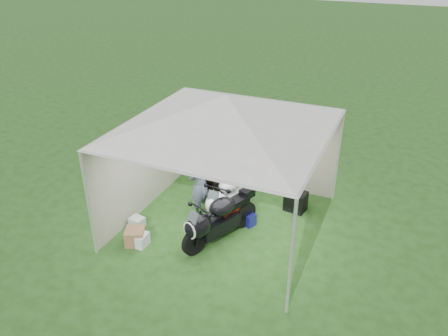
{
  "coord_description": "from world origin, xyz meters",
  "views": [
    {
      "loc": [
        3.19,
        -7.43,
        5.69
      ],
      "look_at": [
        -0.19,
        0.35,
        1.19
      ],
      "focal_mm": 35.0,
      "sensor_mm": 36.0,
      "label": 1
    }
  ],
  "objects_px": {
    "motorcycle_black": "(216,219)",
    "motorcycle_white": "(226,195)",
    "paddock_stand": "(247,218)",
    "person_blue_jacket": "(200,184)",
    "crate_1": "(135,237)",
    "person_dark_jacket": "(216,169)",
    "equipment_box": "(296,201)",
    "canopy_tent": "(226,115)",
    "crate_2": "(137,222)",
    "crate_0": "(138,239)"
  },
  "relations": [
    {
      "from": "person_dark_jacket",
      "to": "crate_1",
      "type": "xyz_separation_m",
      "value": [
        -0.94,
        -2.01,
        -0.81
      ]
    },
    {
      "from": "motorcycle_black",
      "to": "person_blue_jacket",
      "type": "relative_size",
      "value": 1.16
    },
    {
      "from": "canopy_tent",
      "to": "equipment_box",
      "type": "relative_size",
      "value": 11.97
    },
    {
      "from": "canopy_tent",
      "to": "equipment_box",
      "type": "distance_m",
      "value": 2.9
    },
    {
      "from": "motorcycle_black",
      "to": "person_dark_jacket",
      "type": "relative_size",
      "value": 0.97
    },
    {
      "from": "motorcycle_black",
      "to": "crate_0",
      "type": "height_order",
      "value": "motorcycle_black"
    },
    {
      "from": "motorcycle_white",
      "to": "motorcycle_black",
      "type": "bearing_deg",
      "value": -74.25
    },
    {
      "from": "crate_0",
      "to": "crate_2",
      "type": "height_order",
      "value": "crate_0"
    },
    {
      "from": "person_blue_jacket",
      "to": "person_dark_jacket",
      "type": "bearing_deg",
      "value": -178.31
    },
    {
      "from": "paddock_stand",
      "to": "crate_2",
      "type": "distance_m",
      "value": 2.44
    },
    {
      "from": "canopy_tent",
      "to": "crate_2",
      "type": "height_order",
      "value": "canopy_tent"
    },
    {
      "from": "person_dark_jacket",
      "to": "crate_2",
      "type": "relative_size",
      "value": 6.54
    },
    {
      "from": "equipment_box",
      "to": "crate_0",
      "type": "bearing_deg",
      "value": -135.71
    },
    {
      "from": "person_dark_jacket",
      "to": "motorcycle_black",
      "type": "bearing_deg",
      "value": 123.79
    },
    {
      "from": "paddock_stand",
      "to": "crate_2",
      "type": "height_order",
      "value": "paddock_stand"
    },
    {
      "from": "person_dark_jacket",
      "to": "person_blue_jacket",
      "type": "xyz_separation_m",
      "value": [
        -0.16,
        -0.51,
        -0.16
      ]
    },
    {
      "from": "equipment_box",
      "to": "crate_1",
      "type": "bearing_deg",
      "value": -136.48
    },
    {
      "from": "crate_0",
      "to": "crate_2",
      "type": "xyz_separation_m",
      "value": [
        -0.38,
        0.54,
        -0.03
      ]
    },
    {
      "from": "motorcycle_black",
      "to": "person_dark_jacket",
      "type": "xyz_separation_m",
      "value": [
        -0.58,
        1.26,
        0.43
      ]
    },
    {
      "from": "motorcycle_white",
      "to": "crate_0",
      "type": "bearing_deg",
      "value": -122.24
    },
    {
      "from": "equipment_box",
      "to": "crate_2",
      "type": "bearing_deg",
      "value": -145.94
    },
    {
      "from": "motorcycle_black",
      "to": "paddock_stand",
      "type": "distance_m",
      "value": 1.01
    },
    {
      "from": "motorcycle_white",
      "to": "motorcycle_black",
      "type": "distance_m",
      "value": 1.0
    },
    {
      "from": "motorcycle_black",
      "to": "crate_0",
      "type": "xyz_separation_m",
      "value": [
        -1.46,
        -0.76,
        -0.42
      ]
    },
    {
      "from": "person_blue_jacket",
      "to": "paddock_stand",
      "type": "bearing_deg",
      "value": 114.32
    },
    {
      "from": "person_blue_jacket",
      "to": "equipment_box",
      "type": "height_order",
      "value": "person_blue_jacket"
    },
    {
      "from": "motorcycle_black",
      "to": "equipment_box",
      "type": "bearing_deg",
      "value": 79.67
    },
    {
      "from": "crate_0",
      "to": "canopy_tent",
      "type": "bearing_deg",
      "value": 46.88
    },
    {
      "from": "person_dark_jacket",
      "to": "person_blue_jacket",
      "type": "relative_size",
      "value": 1.19
    },
    {
      "from": "crate_0",
      "to": "crate_2",
      "type": "bearing_deg",
      "value": 124.69
    },
    {
      "from": "motorcycle_black",
      "to": "equipment_box",
      "type": "xyz_separation_m",
      "value": [
        1.2,
        1.83,
        -0.32
      ]
    },
    {
      "from": "motorcycle_white",
      "to": "person_dark_jacket",
      "type": "bearing_deg",
      "value": 146.11
    },
    {
      "from": "paddock_stand",
      "to": "equipment_box",
      "type": "xyz_separation_m",
      "value": [
        0.84,
        0.98,
        0.1
      ]
    },
    {
      "from": "motorcycle_white",
      "to": "crate_2",
      "type": "relative_size",
      "value": 6.36
    },
    {
      "from": "canopy_tent",
      "to": "crate_2",
      "type": "bearing_deg",
      "value": -152.13
    },
    {
      "from": "motorcycle_black",
      "to": "crate_2",
      "type": "height_order",
      "value": "motorcycle_black"
    },
    {
      "from": "motorcycle_black",
      "to": "canopy_tent",
      "type": "bearing_deg",
      "value": 119.78
    },
    {
      "from": "canopy_tent",
      "to": "motorcycle_white",
      "type": "relative_size",
      "value": 2.95
    },
    {
      "from": "motorcycle_white",
      "to": "equipment_box",
      "type": "bearing_deg",
      "value": 34.89
    },
    {
      "from": "canopy_tent",
      "to": "motorcycle_white",
      "type": "height_order",
      "value": "canopy_tent"
    },
    {
      "from": "paddock_stand",
      "to": "person_blue_jacket",
      "type": "distance_m",
      "value": 1.3
    },
    {
      "from": "motorcycle_black",
      "to": "motorcycle_white",
      "type": "bearing_deg",
      "value": 125.1
    },
    {
      "from": "person_dark_jacket",
      "to": "crate_0",
      "type": "bearing_deg",
      "value": 75.44
    },
    {
      "from": "motorcycle_white",
      "to": "person_dark_jacket",
      "type": "xyz_separation_m",
      "value": [
        -0.37,
        0.28,
        0.46
      ]
    },
    {
      "from": "person_dark_jacket",
      "to": "equipment_box",
      "type": "distance_m",
      "value": 2.02
    },
    {
      "from": "equipment_box",
      "to": "person_blue_jacket",
      "type": "bearing_deg",
      "value": -150.7
    },
    {
      "from": "crate_0",
      "to": "crate_1",
      "type": "relative_size",
      "value": 1.07
    },
    {
      "from": "crate_1",
      "to": "paddock_stand",
      "type": "bearing_deg",
      "value": 40.41
    },
    {
      "from": "paddock_stand",
      "to": "person_blue_jacket",
      "type": "relative_size",
      "value": 0.23
    },
    {
      "from": "canopy_tent",
      "to": "crate_0",
      "type": "distance_m",
      "value": 3.16
    }
  ]
}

